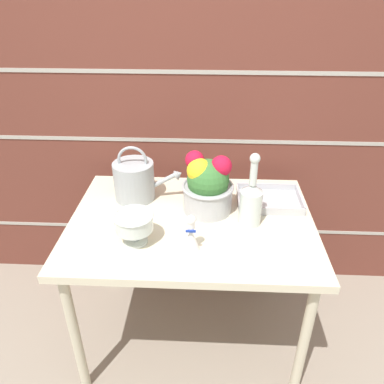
% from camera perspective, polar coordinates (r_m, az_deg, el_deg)
% --- Properties ---
extents(ground_plane, '(12.00, 12.00, 0.00)m').
position_cam_1_polar(ground_plane, '(2.19, -0.05, -20.34)').
color(ground_plane, gray).
extents(brick_wall, '(3.60, 0.08, 2.20)m').
position_cam_1_polar(brick_wall, '(2.01, 0.69, 13.04)').
color(brick_wall, brown).
rests_on(brick_wall, ground_plane).
extents(patio_table, '(1.09, 0.79, 0.74)m').
position_cam_1_polar(patio_table, '(1.73, -0.06, -6.20)').
color(patio_table, beige).
rests_on(patio_table, ground_plane).
extents(watering_can, '(0.34, 0.19, 0.27)m').
position_cam_1_polar(watering_can, '(1.82, -8.71, 1.82)').
color(watering_can, '#9EA3A8').
rests_on(watering_can, patio_table).
extents(crystal_pedestal_bowl, '(0.16, 0.16, 0.13)m').
position_cam_1_polar(crystal_pedestal_bowl, '(1.52, -8.82, -4.75)').
color(crystal_pedestal_bowl, silver).
rests_on(crystal_pedestal_bowl, patio_table).
extents(flower_planter, '(0.24, 0.24, 0.28)m').
position_cam_1_polar(flower_planter, '(1.69, 2.35, 1.08)').
color(flower_planter, '#ADADB2').
rests_on(flower_planter, patio_table).
extents(glass_decanter, '(0.10, 0.10, 0.34)m').
position_cam_1_polar(glass_decanter, '(1.62, 8.99, -1.35)').
color(glass_decanter, silver).
rests_on(glass_decanter, patio_table).
extents(figurine_vase, '(0.07, 0.07, 0.16)m').
position_cam_1_polar(figurine_vase, '(1.48, -0.17, -6.74)').
color(figurine_vase, white).
rests_on(figurine_vase, patio_table).
extents(wire_tray, '(0.30, 0.23, 0.04)m').
position_cam_1_polar(wire_tray, '(1.84, 11.64, -1.28)').
color(wire_tray, '#B7B7BC').
rests_on(wire_tray, patio_table).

